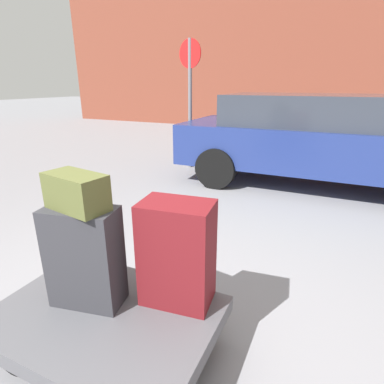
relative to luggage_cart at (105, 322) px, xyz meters
name	(u,v)px	position (x,y,z in m)	size (l,w,h in m)	color
ground_plane	(109,357)	(0.00, 0.00, -0.27)	(60.00, 60.00, 0.00)	gray
luggage_cart	(105,322)	(0.00, 0.00, 0.00)	(1.26, 0.89, 0.34)	#4C4C51
suitcase_charcoal_front_left	(85,257)	(-0.14, 0.05, 0.37)	(0.41, 0.21, 0.60)	#2D2D33
suitcase_maroon_rear_left	(177,253)	(0.33, 0.29, 0.38)	(0.41, 0.26, 0.63)	maroon
duffel_bag_olive_topmost_pile	(76,192)	(-0.14, 0.05, 0.77)	(0.35, 0.18, 0.20)	#4C5128
parked_car	(315,138)	(0.76, 4.23, 0.49)	(4.33, 1.97, 1.42)	navy
no_parking_sign	(190,91)	(-1.50, 4.35, 1.17)	(0.49, 0.16, 2.33)	slate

